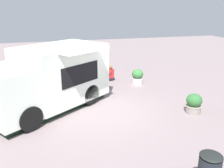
# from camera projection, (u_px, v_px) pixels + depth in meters

# --- Properties ---
(ground_plane) EXTENTS (40.00, 40.00, 0.00)m
(ground_plane) POSITION_uv_depth(u_px,v_px,m) (104.00, 110.00, 9.63)
(ground_plane) COLOR gray
(food_truck) EXTENTS (4.64, 5.26, 2.46)m
(food_truck) POSITION_uv_depth(u_px,v_px,m) (50.00, 80.00, 9.49)
(food_truck) COLOR white
(food_truck) RESTS_ON ground_plane
(person_customer) EXTENTS (0.57, 0.80, 0.85)m
(person_customer) POSITION_uv_depth(u_px,v_px,m) (110.00, 74.00, 13.36)
(person_customer) COLOR black
(person_customer) RESTS_ON ground_plane
(planter_flowering_near) EXTENTS (0.59, 0.59, 0.82)m
(planter_flowering_near) POSITION_uv_depth(u_px,v_px,m) (137.00, 77.00, 12.58)
(planter_flowering_near) COLOR silver
(planter_flowering_near) RESTS_ON ground_plane
(planter_flowering_side) EXTENTS (0.60, 0.60, 0.78)m
(planter_flowering_side) POSITION_uv_depth(u_px,v_px,m) (194.00, 103.00, 9.26)
(planter_flowering_side) COLOR gray
(planter_flowering_side) RESTS_ON ground_plane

